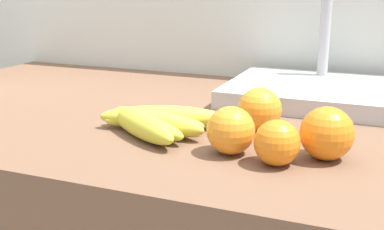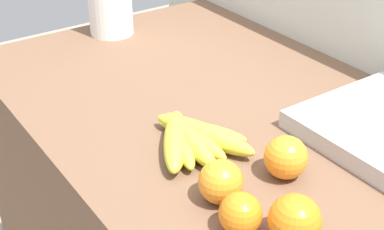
{
  "view_description": "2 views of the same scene",
  "coord_description": "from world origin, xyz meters",
  "px_view_note": "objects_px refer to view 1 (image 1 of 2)",
  "views": [
    {
      "loc": [
        0.31,
        -0.85,
        1.18
      ],
      "look_at": [
        0.02,
        -0.15,
        0.97
      ],
      "focal_mm": 46.62,
      "sensor_mm": 36.0,
      "label": 1
    },
    {
      "loc": [
        0.64,
        -0.62,
        1.49
      ],
      "look_at": [
        -0.02,
        -0.16,
        1.01
      ],
      "focal_mm": 51.73,
      "sensor_mm": 36.0,
      "label": 2
    }
  ],
  "objects_px": {
    "orange_back_right": "(260,109)",
    "orange_back_left": "(327,133)",
    "banana_bunch": "(152,121)",
    "sink_basin": "(314,91)",
    "orange_far_right": "(231,130)",
    "orange_right": "(277,143)"
  },
  "relations": [
    {
      "from": "orange_far_right",
      "to": "orange_right",
      "type": "height_order",
      "value": "orange_far_right"
    },
    {
      "from": "orange_far_right",
      "to": "orange_right",
      "type": "distance_m",
      "value": 0.08
    },
    {
      "from": "orange_back_right",
      "to": "orange_right",
      "type": "height_order",
      "value": "orange_back_right"
    },
    {
      "from": "banana_bunch",
      "to": "orange_right",
      "type": "relative_size",
      "value": 3.34
    },
    {
      "from": "orange_back_left",
      "to": "orange_right",
      "type": "bearing_deg",
      "value": -140.91
    },
    {
      "from": "banana_bunch",
      "to": "orange_right",
      "type": "xyz_separation_m",
      "value": [
        0.23,
        -0.07,
        0.01
      ]
    },
    {
      "from": "orange_back_left",
      "to": "orange_right",
      "type": "height_order",
      "value": "orange_back_left"
    },
    {
      "from": "banana_bunch",
      "to": "orange_back_right",
      "type": "bearing_deg",
      "value": 25.64
    },
    {
      "from": "banana_bunch",
      "to": "orange_back_left",
      "type": "distance_m",
      "value": 0.29
    },
    {
      "from": "orange_back_right",
      "to": "orange_back_left",
      "type": "xyz_separation_m",
      "value": [
        0.12,
        -0.1,
        0.0
      ]
    },
    {
      "from": "banana_bunch",
      "to": "orange_far_right",
      "type": "bearing_deg",
      "value": -17.83
    },
    {
      "from": "orange_right",
      "to": "sink_basin",
      "type": "distance_m",
      "value": 0.4
    },
    {
      "from": "banana_bunch",
      "to": "sink_basin",
      "type": "relative_size",
      "value": 0.61
    },
    {
      "from": "orange_back_right",
      "to": "orange_back_left",
      "type": "height_order",
      "value": "orange_back_left"
    },
    {
      "from": "orange_back_right",
      "to": "banana_bunch",
      "type": "bearing_deg",
      "value": -154.36
    },
    {
      "from": "banana_bunch",
      "to": "orange_far_right",
      "type": "distance_m",
      "value": 0.16
    },
    {
      "from": "banana_bunch",
      "to": "sink_basin",
      "type": "bearing_deg",
      "value": 56.78
    },
    {
      "from": "orange_back_right",
      "to": "orange_right",
      "type": "relative_size",
      "value": 1.15
    },
    {
      "from": "sink_basin",
      "to": "orange_far_right",
      "type": "bearing_deg",
      "value": -99.41
    },
    {
      "from": "orange_back_right",
      "to": "orange_back_left",
      "type": "bearing_deg",
      "value": -38.7
    },
    {
      "from": "banana_bunch",
      "to": "orange_back_right",
      "type": "xyz_separation_m",
      "value": [
        0.16,
        0.08,
        0.02
      ]
    },
    {
      "from": "banana_bunch",
      "to": "orange_far_right",
      "type": "xyz_separation_m",
      "value": [
        0.15,
        -0.05,
        0.02
      ]
    }
  ]
}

